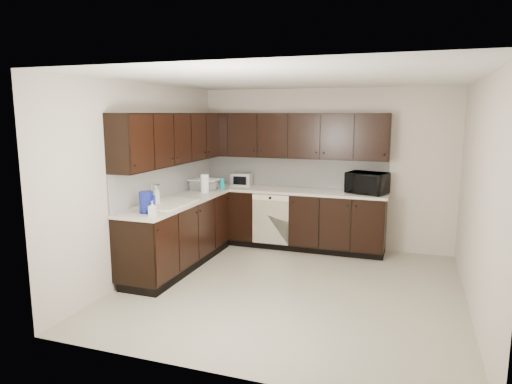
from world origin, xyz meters
TOP-DOWN VIEW (x-y plane):
  - floor at (0.00, 0.00)m, footprint 4.00×4.00m
  - ceiling at (0.00, 0.00)m, footprint 4.00×4.00m
  - wall_back at (0.00, 2.00)m, footprint 4.00×0.02m
  - wall_left at (-2.00, 0.00)m, footprint 0.02×4.00m
  - wall_right at (2.00, 0.00)m, footprint 0.02×4.00m
  - wall_front at (0.00, -2.00)m, footprint 4.00×0.02m
  - lower_cabinets at (-1.01, 1.11)m, footprint 3.00×2.80m
  - countertop at (-1.01, 1.11)m, footprint 3.03×2.83m
  - backsplash at (-1.22, 1.32)m, footprint 3.00×2.80m
  - upper_cabinets at (-1.10, 1.20)m, footprint 3.00×2.80m
  - dishwasher at (-0.70, 1.41)m, footprint 0.58×0.04m
  - sink at (-1.68, -0.01)m, footprint 0.54×0.82m
  - microwave at (0.71, 1.69)m, footprint 0.66×0.54m
  - soap_bottle_a at (-1.50, -0.65)m, footprint 0.09×0.09m
  - soap_bottle_b at (-1.80, -0.05)m, footprint 0.12×0.12m
  - toaster_oven at (-1.32, 1.78)m, footprint 0.36×0.28m
  - storage_bin at (-1.72, 1.21)m, footprint 0.48×0.41m
  - blue_pitcher at (-1.65, -0.54)m, footprint 0.22×0.22m
  - teal_tumbler at (-1.48, 1.35)m, footprint 0.09×0.09m
  - paper_towel_roll at (-1.61, 1.00)m, footprint 0.13×0.13m

SIDE VIEW (x-z plane):
  - floor at x=0.00m, z-range 0.00..0.00m
  - lower_cabinets at x=-1.01m, z-range -0.04..0.86m
  - dishwasher at x=-0.70m, z-range 0.16..0.94m
  - sink at x=-1.68m, z-range 0.67..1.09m
  - countertop at x=-1.01m, z-range 0.90..0.94m
  - storage_bin at x=-1.72m, z-range 0.94..1.10m
  - soap_bottle_a at x=-1.50m, z-range 0.94..1.11m
  - teal_tumbler at x=-1.48m, z-range 0.94..1.12m
  - toaster_oven at x=-1.32m, z-range 0.94..1.15m
  - soap_bottle_b at x=-1.80m, z-range 0.94..1.19m
  - blue_pitcher at x=-1.65m, z-range 0.94..1.20m
  - paper_towel_roll at x=-1.61m, z-range 0.94..1.21m
  - microwave at x=0.71m, z-range 0.94..1.26m
  - backsplash at x=-1.22m, z-range 0.94..1.42m
  - wall_back at x=0.00m, z-range 0.00..2.50m
  - wall_left at x=-2.00m, z-range 0.00..2.50m
  - wall_right at x=2.00m, z-range 0.00..2.50m
  - wall_front at x=0.00m, z-range 0.00..2.50m
  - upper_cabinets at x=-1.10m, z-range 1.42..2.12m
  - ceiling at x=0.00m, z-range 2.50..2.50m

